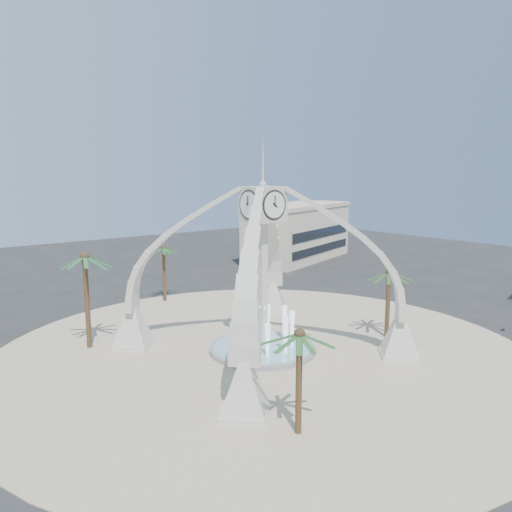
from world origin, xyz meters
TOP-DOWN VIEW (x-y plane):
  - ground at (0.00, 0.00)m, footprint 140.00×140.00m
  - plaza at (0.00, 0.00)m, footprint 40.00×40.00m
  - clock_tower at (-0.00, -0.00)m, footprint 17.94×17.94m
  - fountain at (0.00, 0.00)m, footprint 8.00×8.00m
  - building_ne at (30.00, 28.00)m, footprint 21.87×14.17m
  - palm_east at (9.98, -3.78)m, footprint 5.00×5.00m
  - palm_west at (-9.88, 8.87)m, footprint 5.37×5.37m
  - palm_north at (1.49, 17.94)m, footprint 3.69×3.69m
  - palm_south at (-6.15, -10.42)m, footprint 4.51×4.51m

SIDE VIEW (x-z plane):
  - ground at x=0.00m, z-range 0.00..0.00m
  - plaza at x=0.00m, z-range 0.00..0.06m
  - fountain at x=0.00m, z-range -1.52..2.10m
  - building_ne at x=30.00m, z-range 0.01..8.61m
  - palm_south at x=-6.15m, z-range 2.26..8.29m
  - palm_east at x=9.98m, z-range 2.26..8.38m
  - palm_north at x=1.49m, z-range 2.41..8.74m
  - clock_tower at x=0.00m, z-range -1.66..14.64m
  - palm_west at x=-9.88m, z-range 3.05..10.94m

